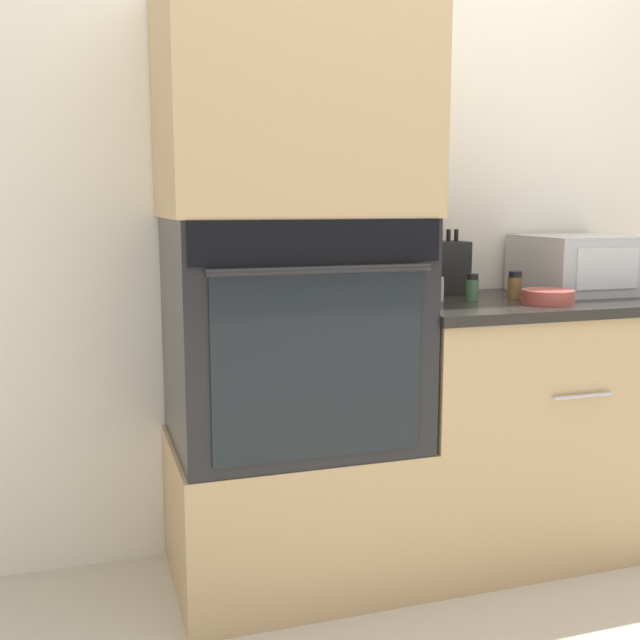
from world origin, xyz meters
name	(u,v)px	position (x,y,z in m)	size (l,w,h in m)	color
ground_plane	(437,602)	(0.00, 0.00, 0.00)	(12.00, 12.00, 0.00)	beige
wall_back	(370,209)	(0.00, 0.63, 1.25)	(8.00, 0.05, 2.50)	silver
oven_cabinet_base	(293,509)	(-0.40, 0.30, 0.24)	(0.80, 0.60, 0.49)	tan
wall_oven	(292,331)	(-0.40, 0.30, 0.86)	(0.77, 0.64, 0.74)	black
oven_cabinet_upper	(290,101)	(-0.40, 0.30, 1.59)	(0.80, 0.60, 0.72)	tan
counter_unit	(527,422)	(0.50, 0.30, 0.47)	(1.03, 0.63, 0.93)	tan
microwave	(580,264)	(0.77, 0.39, 1.04)	(0.42, 0.39, 0.22)	#B2B5BA
knife_block	(448,267)	(0.27, 0.51, 1.03)	(0.13, 0.13, 0.24)	black
bowl	(548,297)	(0.47, 0.16, 0.95)	(0.18, 0.18, 0.05)	#B24C42
condiment_jar_near	(420,285)	(0.13, 0.45, 0.98)	(0.06, 0.06, 0.09)	brown
condiment_jar_mid	(472,287)	(0.27, 0.32, 0.98)	(0.04, 0.04, 0.09)	#427047
condiment_jar_far	(438,289)	(0.14, 0.34, 0.97)	(0.04, 0.04, 0.08)	silver
condiment_jar_back	(515,285)	(0.44, 0.32, 0.98)	(0.05, 0.05, 0.10)	brown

